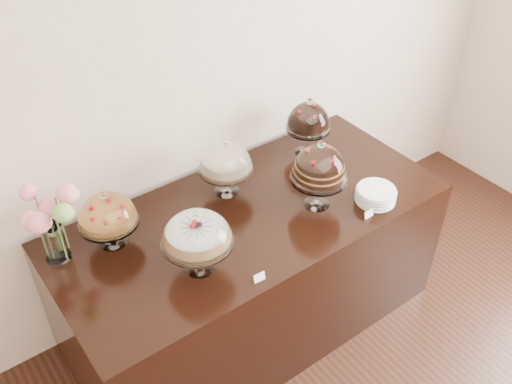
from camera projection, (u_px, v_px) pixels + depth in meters
wall_back at (191, 77)px, 3.10m from camera, size 5.00×0.04×3.00m
display_counter at (251, 270)px, 3.41m from camera, size 2.20×1.00×0.90m
cake_stand_sugar_sponge at (197, 232)px, 2.66m from camera, size 0.35×0.35×0.36m
cake_stand_choco_layer at (320, 166)px, 3.03m from camera, size 0.31×0.31×0.42m
cake_stand_cheesecake at (226, 160)px, 3.15m from camera, size 0.31×0.31×0.35m
cake_stand_dark_choco at (309, 119)px, 3.45m from camera, size 0.28×0.28×0.38m
cake_stand_fruit_tart at (107, 212)px, 2.83m from camera, size 0.31×0.31×0.33m
flower_vase at (50, 220)px, 2.70m from camera, size 0.29×0.31×0.42m
plate_stack at (376, 195)px, 3.19m from camera, size 0.22×0.22×0.08m
price_card_left at (259, 277)px, 2.73m from camera, size 0.06×0.02×0.04m
price_card_right at (369, 214)px, 3.09m from camera, size 0.06×0.02×0.04m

